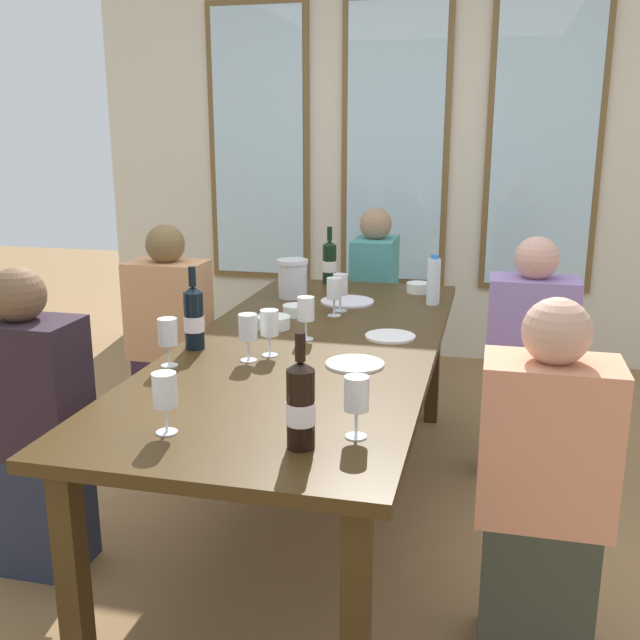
{
  "coord_description": "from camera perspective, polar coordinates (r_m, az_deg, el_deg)",
  "views": [
    {
      "loc": [
        0.68,
        -2.68,
        1.55
      ],
      "look_at": [
        0.0,
        0.16,
        0.79
      ],
      "focal_mm": 41.17,
      "sensor_mm": 36.0,
      "label": 1
    }
  ],
  "objects": [
    {
      "name": "ground_plane",
      "position": [
        3.18,
        -0.7,
        -14.66
      ],
      "size": [
        12.0,
        12.0,
        0.0
      ],
      "primitive_type": "plane",
      "color": "olive"
    },
    {
      "name": "back_wall_with_windows",
      "position": [
        5.07,
        5.91,
        13.39
      ],
      "size": [
        4.19,
        0.1,
        2.9
      ],
      "color": "beige",
      "rests_on": "ground"
    },
    {
      "name": "dining_table",
      "position": [
        2.91,
        -0.74,
        -3.0
      ],
      "size": [
        0.99,
        2.42,
        0.74
      ],
      "color": "#3C2810",
      "rests_on": "ground"
    },
    {
      "name": "white_plate_0",
      "position": [
        2.61,
        2.73,
        -3.43
      ],
      "size": [
        0.21,
        0.21,
        0.01
      ],
      "primitive_type": "cylinder",
      "color": "white",
      "rests_on": "dining_table"
    },
    {
      "name": "white_plate_1",
      "position": [
        3.55,
        2.14,
        1.45
      ],
      "size": [
        0.26,
        0.26,
        0.01
      ],
      "primitive_type": "cylinder",
      "color": "white",
      "rests_on": "dining_table"
    },
    {
      "name": "white_plate_2",
      "position": [
        2.96,
        5.48,
        -1.27
      ],
      "size": [
        0.2,
        0.2,
        0.01
      ],
      "primitive_type": "cylinder",
      "color": "white",
      "rests_on": "dining_table"
    },
    {
      "name": "metal_pitcher",
      "position": [
        3.64,
        -2.14,
        3.27
      ],
      "size": [
        0.16,
        0.16,
        0.19
      ],
      "color": "silver",
      "rests_on": "dining_table"
    },
    {
      "name": "wine_bottle_0",
      "position": [
        1.92,
        -1.51,
        -6.58
      ],
      "size": [
        0.08,
        0.08,
        0.31
      ],
      "color": "black",
      "rests_on": "dining_table"
    },
    {
      "name": "wine_bottle_1",
      "position": [
        2.82,
        -9.78,
        0.19
      ],
      "size": [
        0.08,
        0.08,
        0.32
      ],
      "color": "black",
      "rests_on": "dining_table"
    },
    {
      "name": "wine_bottle_2",
      "position": [
        3.97,
        0.75,
        4.53
      ],
      "size": [
        0.08,
        0.08,
        0.31
      ],
      "color": "black",
      "rests_on": "dining_table"
    },
    {
      "name": "tasting_bowl_0",
      "position": [
        3.29,
        -1.89,
        0.75
      ],
      "size": [
        0.12,
        0.12,
        0.05
      ],
      "primitive_type": "cylinder",
      "color": "white",
      "rests_on": "dining_table"
    },
    {
      "name": "tasting_bowl_1",
      "position": [
        3.09,
        -3.66,
        -0.18
      ],
      "size": [
        0.14,
        0.14,
        0.05
      ],
      "primitive_type": "cylinder",
      "color": "white",
      "rests_on": "dining_table"
    },
    {
      "name": "tasting_bowl_2",
      "position": [
        3.79,
        7.68,
        2.51
      ],
      "size": [
        0.12,
        0.12,
        0.05
      ],
      "primitive_type": "cylinder",
      "color": "white",
      "rests_on": "dining_table"
    },
    {
      "name": "water_bottle",
      "position": [
        3.53,
        8.82,
        3.01
      ],
      "size": [
        0.06,
        0.06,
        0.24
      ],
      "color": "white",
      "rests_on": "dining_table"
    },
    {
      "name": "wine_glass_0",
      "position": [
        2.05,
        -11.98,
        -5.57
      ],
      "size": [
        0.07,
        0.07,
        0.17
      ],
      "color": "white",
      "rests_on": "dining_table"
    },
    {
      "name": "wine_glass_1",
      "position": [
        2.62,
        -11.75,
        -1.0
      ],
      "size": [
        0.07,
        0.07,
        0.17
      ],
      "color": "white",
      "rests_on": "dining_table"
    },
    {
      "name": "wine_glass_2",
      "position": [
        2.69,
        -3.96,
        -0.31
      ],
      "size": [
        0.07,
        0.07,
        0.17
      ],
      "color": "white",
      "rests_on": "dining_table"
    },
    {
      "name": "wine_glass_3",
      "position": [
        1.98,
        2.86,
        -5.97
      ],
      "size": [
        0.07,
        0.07,
        0.17
      ],
      "color": "white",
      "rests_on": "dining_table"
    },
    {
      "name": "wine_glass_4",
      "position": [
        2.89,
        -1.1,
        0.79
      ],
      "size": [
        0.07,
        0.07,
        0.17
      ],
      "color": "white",
      "rests_on": "dining_table"
    },
    {
      "name": "wine_glass_5",
      "position": [
        3.27,
        1.06,
        2.39
      ],
      "size": [
        0.07,
        0.07,
        0.17
      ],
      "color": "white",
      "rests_on": "dining_table"
    },
    {
      "name": "wine_glass_6",
      "position": [
        3.35,
        1.6,
        2.71
      ],
      "size": [
        0.07,
        0.07,
        0.17
      ],
      "color": "white",
      "rests_on": "dining_table"
    },
    {
      "name": "wine_glass_7",
      "position": [
        2.64,
        -5.63,
        -0.75
      ],
      "size": [
        0.07,
        0.07,
        0.17
      ],
      "color": "white",
      "rests_on": "dining_table"
    },
    {
      "name": "seated_person_0",
      "position": [
        3.73,
        -11.55,
        -1.65
      ],
      "size": [
        0.38,
        0.24,
        1.11
      ],
      "color": "#372434",
      "rests_on": "ground"
    },
    {
      "name": "seated_person_1",
      "position": [
        3.4,
        15.9,
        -3.51
      ],
      "size": [
        0.38,
        0.24,
        1.11
      ],
      "color": "#253131",
      "rests_on": "ground"
    },
    {
      "name": "seated_person_2",
      "position": [
        2.8,
        -21.48,
        -8.0
      ],
      "size": [
        0.38,
        0.24,
        1.11
      ],
      "color": "#262A3C",
      "rests_on": "ground"
    },
    {
      "name": "seated_person_3",
      "position": [
        2.29,
        16.95,
        -12.76
      ],
      "size": [
        0.38,
        0.24,
        1.11
      ],
      "color": "#36392C",
      "rests_on": "ground"
    },
    {
      "name": "seated_person_4",
      "position": [
        4.42,
        4.23,
        1.15
      ],
      "size": [
        0.24,
        0.38,
        1.11
      ],
      "color": "#352F32",
      "rests_on": "ground"
    }
  ]
}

